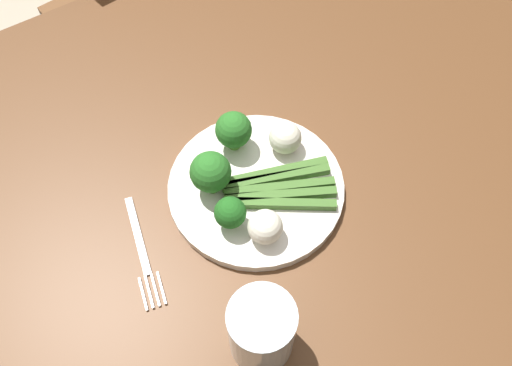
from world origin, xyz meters
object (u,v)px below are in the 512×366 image
(plate, at_px, (256,188))
(broccoli_right, at_px, (234,130))
(asparagus_bundle, at_px, (278,188))
(chair, at_px, (162,24))
(water_glass, at_px, (261,330))
(cauliflower_back, at_px, (285,138))
(broccoli_outer_edge, at_px, (211,172))
(fork, at_px, (142,252))
(dining_table, at_px, (247,232))
(broccoli_front, at_px, (230,213))
(cauliflower_back_right, at_px, (265,227))

(plate, relative_size, broccoli_right, 3.85)
(asparagus_bundle, bearing_deg, broccoli_right, 122.41)
(chair, height_order, water_glass, chair)
(cauliflower_back, bearing_deg, broccoli_outer_edge, 0.43)
(asparagus_bundle, relative_size, fork, 0.99)
(dining_table, distance_m, cauliflower_back, 0.17)
(fork, bearing_deg, dining_table, 99.54)
(dining_table, bearing_deg, broccoli_front, 30.98)
(broccoli_right, xyz_separation_m, cauliflower_back_right, (0.04, 0.14, -0.01))
(broccoli_front, height_order, cauliflower_back_right, broccoli_front)
(cauliflower_back_right, bearing_deg, water_glass, 54.22)
(cauliflower_back_right, bearing_deg, asparagus_bundle, -139.10)
(cauliflower_back_right, bearing_deg, dining_table, -98.20)
(cauliflower_back_right, height_order, water_glass, water_glass)
(chair, bearing_deg, fork, 57.37)
(broccoli_right, xyz_separation_m, cauliflower_back, (-0.06, 0.04, -0.01))
(broccoli_right, bearing_deg, cauliflower_back, 143.94)
(chair, bearing_deg, water_glass, 66.84)
(broccoli_right, distance_m, water_glass, 0.28)
(asparagus_bundle, relative_size, cauliflower_back_right, 3.54)
(broccoli_right, relative_size, water_glass, 0.62)
(dining_table, bearing_deg, plate, -158.33)
(dining_table, relative_size, plate, 5.84)
(broccoli_right, height_order, cauliflower_back, broccoli_right)
(plate, xyz_separation_m, cauliflower_back_right, (0.03, 0.07, 0.03))
(cauliflower_back, relative_size, water_glass, 0.45)
(broccoli_outer_edge, bearing_deg, water_glass, 74.31)
(broccoli_outer_edge, xyz_separation_m, cauliflower_back_right, (-0.02, 0.10, -0.02))
(chair, relative_size, broccoli_front, 16.80)
(plate, height_order, fork, plate)
(fork, distance_m, water_glass, 0.20)
(broccoli_front, relative_size, water_glass, 0.50)
(cauliflower_back_right, height_order, fork, cauliflower_back_right)
(cauliflower_back, bearing_deg, chair, -97.43)
(dining_table, bearing_deg, broccoli_outer_edge, -52.99)
(cauliflower_back_right, xyz_separation_m, water_glass, (0.08, 0.11, 0.01))
(dining_table, relative_size, water_glass, 13.93)
(asparagus_bundle, distance_m, cauliflower_back_right, 0.07)
(water_glass, bearing_deg, fork, -70.17)
(plate, height_order, broccoli_front, broccoli_front)
(broccoli_outer_edge, distance_m, cauliflower_back, 0.12)
(broccoli_outer_edge, height_order, fork, broccoli_outer_edge)
(chair, relative_size, cauliflower_back, 18.65)
(chair, height_order, broccoli_outer_edge, chair)
(dining_table, distance_m, chair, 0.70)
(broccoli_front, bearing_deg, water_glass, 71.09)
(chair, xyz_separation_m, plate, (0.15, 0.64, 0.27))
(water_glass, bearing_deg, dining_table, -117.27)
(broccoli_front, relative_size, cauliflower_back_right, 1.13)
(broccoli_front, bearing_deg, asparagus_bundle, -174.70)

